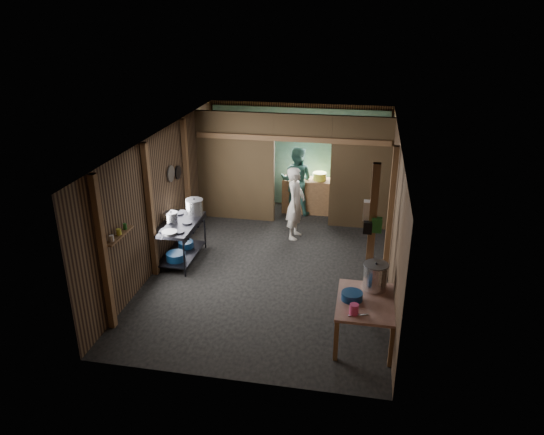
% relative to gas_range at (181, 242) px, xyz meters
% --- Properties ---
extents(floor, '(4.50, 7.00, 0.00)m').
position_rel_gas_range_xyz_m(floor, '(1.88, 0.18, -0.41)').
color(floor, black).
rests_on(floor, ground).
extents(ceiling, '(4.50, 7.00, 0.00)m').
position_rel_gas_range_xyz_m(ceiling, '(1.88, 0.18, 2.19)').
color(ceiling, '#2B2926').
rests_on(ceiling, ground).
extents(wall_back, '(4.50, 0.00, 2.60)m').
position_rel_gas_range_xyz_m(wall_back, '(1.88, 3.68, 0.89)').
color(wall_back, brown).
rests_on(wall_back, ground).
extents(wall_front, '(4.50, 0.00, 2.60)m').
position_rel_gas_range_xyz_m(wall_front, '(1.88, -3.32, 0.89)').
color(wall_front, brown).
rests_on(wall_front, ground).
extents(wall_left, '(0.00, 7.00, 2.60)m').
position_rel_gas_range_xyz_m(wall_left, '(-0.37, 0.18, 0.89)').
color(wall_left, brown).
rests_on(wall_left, ground).
extents(wall_right, '(0.00, 7.00, 2.60)m').
position_rel_gas_range_xyz_m(wall_right, '(4.13, 0.18, 0.89)').
color(wall_right, brown).
rests_on(wall_right, ground).
extents(partition_left, '(1.85, 0.10, 2.60)m').
position_rel_gas_range_xyz_m(partition_left, '(0.55, 2.38, 0.89)').
color(partition_left, brown).
rests_on(partition_left, floor).
extents(partition_right, '(1.35, 0.10, 2.60)m').
position_rel_gas_range_xyz_m(partition_right, '(3.46, 2.38, 0.89)').
color(partition_right, brown).
rests_on(partition_right, floor).
extents(partition_header, '(1.30, 0.10, 0.60)m').
position_rel_gas_range_xyz_m(partition_header, '(2.13, 2.38, 1.89)').
color(partition_header, brown).
rests_on(partition_header, wall_back).
extents(turquoise_panel, '(4.40, 0.06, 2.50)m').
position_rel_gas_range_xyz_m(turquoise_panel, '(1.88, 3.62, 0.84)').
color(turquoise_panel, '#74AFA9').
rests_on(turquoise_panel, wall_back).
extents(back_counter, '(1.20, 0.50, 0.85)m').
position_rel_gas_range_xyz_m(back_counter, '(2.18, 3.13, 0.01)').
color(back_counter, olive).
rests_on(back_counter, floor).
extents(wall_clock, '(0.20, 0.03, 0.20)m').
position_rel_gas_range_xyz_m(wall_clock, '(2.13, 3.58, 1.49)').
color(wall_clock, silver).
rests_on(wall_clock, wall_back).
extents(post_left_a, '(0.10, 0.12, 2.60)m').
position_rel_gas_range_xyz_m(post_left_a, '(-0.30, -2.42, 0.89)').
color(post_left_a, olive).
rests_on(post_left_a, floor).
extents(post_left_b, '(0.10, 0.12, 2.60)m').
position_rel_gas_range_xyz_m(post_left_b, '(-0.30, -0.62, 0.89)').
color(post_left_b, olive).
rests_on(post_left_b, floor).
extents(post_left_c, '(0.10, 0.12, 2.60)m').
position_rel_gas_range_xyz_m(post_left_c, '(-0.30, 1.38, 0.89)').
color(post_left_c, olive).
rests_on(post_left_c, floor).
extents(post_right, '(0.10, 0.12, 2.60)m').
position_rel_gas_range_xyz_m(post_right, '(4.06, -0.02, 0.89)').
color(post_right, olive).
rests_on(post_right, floor).
extents(post_free, '(0.12, 0.12, 2.60)m').
position_rel_gas_range_xyz_m(post_free, '(3.73, -1.12, 0.89)').
color(post_free, olive).
rests_on(post_free, floor).
extents(cross_beam, '(4.40, 0.12, 0.12)m').
position_rel_gas_range_xyz_m(cross_beam, '(1.88, 2.33, 1.64)').
color(cross_beam, olive).
rests_on(cross_beam, wall_left).
extents(pan_lid_big, '(0.03, 0.34, 0.34)m').
position_rel_gas_range_xyz_m(pan_lid_big, '(-0.33, 0.58, 1.24)').
color(pan_lid_big, slate).
rests_on(pan_lid_big, wall_left).
extents(pan_lid_small, '(0.03, 0.30, 0.30)m').
position_rel_gas_range_xyz_m(pan_lid_small, '(-0.33, 0.98, 1.14)').
color(pan_lid_small, black).
rests_on(pan_lid_small, wall_left).
extents(wall_shelf, '(0.14, 0.80, 0.03)m').
position_rel_gas_range_xyz_m(wall_shelf, '(-0.27, -1.92, 0.99)').
color(wall_shelf, olive).
rests_on(wall_shelf, wall_left).
extents(jar_white, '(0.07, 0.07, 0.10)m').
position_rel_gas_range_xyz_m(jar_white, '(-0.27, -2.17, 1.05)').
color(jar_white, silver).
rests_on(jar_white, wall_shelf).
extents(jar_yellow, '(0.08, 0.08, 0.10)m').
position_rel_gas_range_xyz_m(jar_yellow, '(-0.27, -1.92, 1.05)').
color(jar_yellow, '#D6D93E').
rests_on(jar_yellow, wall_shelf).
extents(jar_green, '(0.06, 0.06, 0.10)m').
position_rel_gas_range_xyz_m(jar_green, '(-0.27, -1.70, 1.05)').
color(jar_green, '#216B26').
rests_on(jar_green, wall_shelf).
extents(bag_white, '(0.22, 0.15, 0.32)m').
position_rel_gas_range_xyz_m(bag_white, '(3.68, -1.04, 1.37)').
color(bag_white, silver).
rests_on(bag_white, post_free).
extents(bag_green, '(0.16, 0.12, 0.24)m').
position_rel_gas_range_xyz_m(bag_green, '(3.80, -1.18, 1.19)').
color(bag_green, '#216B26').
rests_on(bag_green, post_free).
extents(bag_black, '(0.14, 0.10, 0.20)m').
position_rel_gas_range_xyz_m(bag_black, '(3.66, -1.20, 1.14)').
color(bag_black, black).
rests_on(bag_black, post_free).
extents(gas_range, '(0.72, 1.40, 0.83)m').
position_rel_gas_range_xyz_m(gas_range, '(0.00, 0.00, 0.00)').
color(gas_range, black).
rests_on(gas_range, floor).
extents(prep_table, '(0.88, 1.20, 0.71)m').
position_rel_gas_range_xyz_m(prep_table, '(3.71, -2.05, -0.06)').
color(prep_table, tan).
rests_on(prep_table, floor).
extents(stove_pot_large, '(0.46, 0.46, 0.36)m').
position_rel_gas_range_xyz_m(stove_pot_large, '(0.17, 0.47, 0.57)').
color(stove_pot_large, silver).
rests_on(stove_pot_large, gas_range).
extents(stove_pot_med, '(0.28, 0.28, 0.23)m').
position_rel_gas_range_xyz_m(stove_pot_med, '(-0.17, 0.03, 0.51)').
color(stove_pot_med, silver).
rests_on(stove_pot_med, gas_range).
extents(frying_pan, '(0.39, 0.56, 0.07)m').
position_rel_gas_range_xyz_m(frying_pan, '(0.00, -0.53, 0.44)').
color(frying_pan, slate).
rests_on(frying_pan, gas_range).
extents(blue_tub_front, '(0.38, 0.38, 0.16)m').
position_rel_gas_range_xyz_m(blue_tub_front, '(0.00, -0.32, -0.18)').
color(blue_tub_front, navy).
rests_on(blue_tub_front, gas_range).
extents(blue_tub_back, '(0.32, 0.32, 0.13)m').
position_rel_gas_range_xyz_m(blue_tub_back, '(0.00, 0.28, -0.19)').
color(blue_tub_back, navy).
rests_on(blue_tub_back, gas_range).
extents(stock_pot, '(0.40, 0.40, 0.46)m').
position_rel_gas_range_xyz_m(stock_pot, '(3.83, -1.67, 0.51)').
color(stock_pot, silver).
rests_on(stock_pot, prep_table).
extents(wash_basin, '(0.36, 0.36, 0.12)m').
position_rel_gas_range_xyz_m(wash_basin, '(3.50, -2.05, 0.36)').
color(wash_basin, navy).
rests_on(wash_basin, prep_table).
extents(pink_bucket, '(0.16, 0.16, 0.16)m').
position_rel_gas_range_xyz_m(pink_bucket, '(3.54, -2.44, 0.38)').
color(pink_bucket, '#E53F7C').
rests_on(pink_bucket, prep_table).
extents(knife, '(0.30, 0.11, 0.01)m').
position_rel_gas_range_xyz_m(knife, '(3.61, -2.47, 0.30)').
color(knife, silver).
rests_on(knife, prep_table).
extents(yellow_tub, '(0.33, 0.33, 0.18)m').
position_rel_gas_range_xyz_m(yellow_tub, '(2.47, 3.13, 0.53)').
color(yellow_tub, '#D6D93E').
rests_on(yellow_tub, back_counter).
extents(red_cup, '(0.12, 0.12, 0.14)m').
position_rel_gas_range_xyz_m(red_cup, '(1.80, 3.13, 0.51)').
color(red_cup, '#D15628').
rests_on(red_cup, back_counter).
extents(cook, '(0.47, 0.64, 1.62)m').
position_rel_gas_range_xyz_m(cook, '(2.11, 1.54, 0.40)').
color(cook, white).
rests_on(cook, floor).
extents(worker_back, '(0.89, 0.74, 1.68)m').
position_rel_gas_range_xyz_m(worker_back, '(1.92, 3.00, 0.43)').
color(worker_back, '#387068').
rests_on(worker_back, floor).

